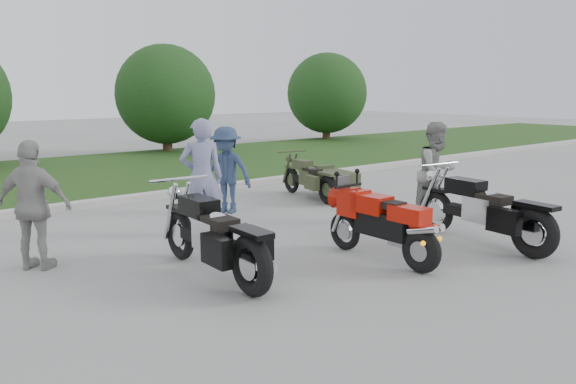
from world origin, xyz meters
TOP-DOWN VIEW (x-y plane):
  - ground at (0.00, 0.00)m, footprint 80.00×80.00m
  - curb at (0.00, 6.00)m, footprint 60.00×0.30m
  - grass_strip at (0.00, 10.15)m, footprint 60.00×8.00m
  - tree_mid_right at (4.00, 13.50)m, footprint 3.60×3.60m
  - tree_far_right at (12.00, 13.50)m, footprint 3.60×3.60m
  - sportbike_red at (0.31, -0.26)m, footprint 0.34×2.02m
  - cruiser_left at (-1.89, 0.60)m, footprint 0.44×2.59m
  - cruiser_right at (2.19, -0.73)m, footprint 0.52×2.58m
  - cruiser_sidecar at (2.91, 3.74)m, footprint 1.26×2.15m
  - person_stripe at (-0.90, 2.65)m, footprint 0.84×0.72m
  - person_grey at (2.88, 0.74)m, footprint 0.94×0.76m
  - person_denim at (0.33, 3.82)m, footprint 1.05×1.26m
  - person_back at (-3.59, 2.46)m, footprint 1.03×1.04m

SIDE VIEW (x-z plane):
  - ground at x=0.00m, z-range 0.00..0.00m
  - grass_strip at x=0.00m, z-range 0.00..0.14m
  - curb at x=0.00m, z-range 0.00..0.15m
  - cruiser_sidecar at x=2.91m, z-range -0.03..0.81m
  - cruiser_right at x=2.19m, z-range 0.01..1.00m
  - cruiser_left at x=-1.89m, z-range 0.01..1.01m
  - sportbike_red at x=0.31m, z-range 0.08..1.04m
  - person_denim at x=0.33m, z-range 0.00..1.70m
  - person_back at x=-3.59m, z-range 0.00..1.76m
  - person_grey at x=2.88m, z-range 0.00..1.83m
  - person_stripe at x=-0.90m, z-range 0.00..1.95m
  - tree_mid_right at x=4.00m, z-range 0.19..4.19m
  - tree_far_right at x=12.00m, z-range 0.19..4.19m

